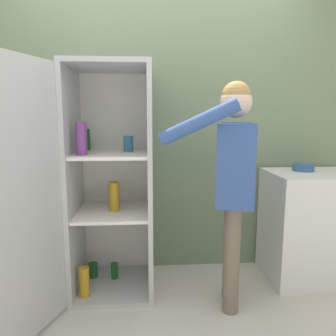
{
  "coord_description": "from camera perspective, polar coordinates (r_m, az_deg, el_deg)",
  "views": [
    {
      "loc": [
        -0.12,
        -1.93,
        1.39
      ],
      "look_at": [
        0.06,
        0.6,
        0.98
      ],
      "focal_mm": 35.0,
      "sensor_mm": 36.0,
      "label": 1
    }
  ],
  "objects": [
    {
      "name": "ground_plane",
      "position": [
        2.38,
        -0.51,
        -26.59
      ],
      "size": [
        12.0,
        12.0,
        0.0
      ],
      "primitive_type": "plane",
      "color": "beige"
    },
    {
      "name": "wall_back",
      "position": [
        2.91,
        -1.73,
        6.92
      ],
      "size": [
        7.0,
        0.06,
        2.55
      ],
      "color": "gray",
      "rests_on": "ground_plane"
    },
    {
      "name": "refrigerator",
      "position": [
        2.53,
        -12.18,
        -2.81
      ],
      "size": [
        0.89,
        1.23,
        1.76
      ],
      "color": "#B7BABC",
      "rests_on": "ground_plane"
    },
    {
      "name": "person",
      "position": [
        2.32,
        11.19,
        -0.18
      ],
      "size": [
        0.71,
        0.57,
        1.62
      ],
      "color": "#726656",
      "rests_on": "ground_plane"
    },
    {
      "name": "counter",
      "position": [
        3.06,
        23.57,
        -9.25
      ],
      "size": [
        0.72,
        0.58,
        0.92
      ],
      "color": "white",
      "rests_on": "ground_plane"
    },
    {
      "name": "bowl",
      "position": [
        3.0,
        22.49,
        0.13
      ],
      "size": [
        0.18,
        0.18,
        0.06
      ],
      "color": "#335B8E",
      "rests_on": "counter"
    }
  ]
}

